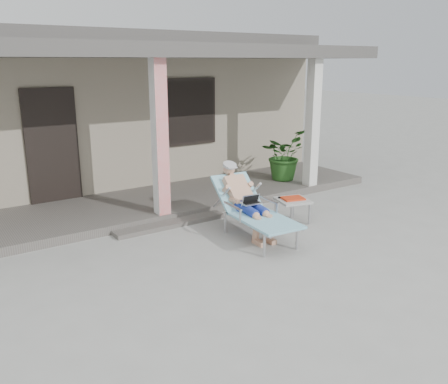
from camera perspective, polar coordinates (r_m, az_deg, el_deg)
ground at (r=6.64m, az=1.14°, el=-8.56°), size 60.00×60.00×0.00m
house at (r=12.02m, az=-17.20°, el=9.86°), size 10.40×5.40×3.30m
porch_deck at (r=9.08m, az=-9.81°, el=-1.59°), size 10.00×2.00×0.15m
porch_overhang at (r=8.64m, az=-10.51°, el=15.79°), size 10.00×2.30×2.85m
porch_step at (r=8.10m, az=-6.42°, el=-3.84°), size 2.00×0.30×0.07m
lounger at (r=7.46m, az=3.10°, el=0.05°), size 0.82×1.84×1.17m
side_table at (r=8.17m, az=8.27°, el=-1.14°), size 0.63×0.63×0.46m
potted_palm at (r=10.59m, az=7.18°, el=4.50°), size 1.27×1.20×1.12m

